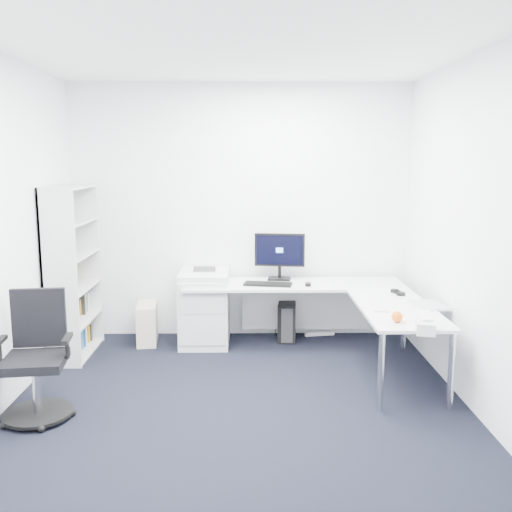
{
  "coord_description": "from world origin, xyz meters",
  "views": [
    {
      "loc": [
        0.09,
        -4.0,
        1.91
      ],
      "look_at": [
        0.15,
        1.05,
        1.05
      ],
      "focal_mm": 40.0,
      "sensor_mm": 36.0,
      "label": 1
    }
  ],
  "objects_px": {
    "bookshelf": "(73,272)",
    "laptop": "(429,292)",
    "l_desk": "(296,322)",
    "task_chair": "(34,358)",
    "monitor": "(280,256)"
  },
  "relations": [
    {
      "from": "bookshelf",
      "to": "laptop",
      "type": "height_order",
      "value": "bookshelf"
    },
    {
      "from": "bookshelf",
      "to": "l_desk",
      "type": "bearing_deg",
      "value": -1.32
    },
    {
      "from": "task_chair",
      "to": "laptop",
      "type": "bearing_deg",
      "value": 6.72
    },
    {
      "from": "l_desk",
      "to": "task_chair",
      "type": "distance_m",
      "value": 2.47
    },
    {
      "from": "l_desk",
      "to": "monitor",
      "type": "distance_m",
      "value": 0.77
    },
    {
      "from": "l_desk",
      "to": "bookshelf",
      "type": "bearing_deg",
      "value": 178.68
    },
    {
      "from": "bookshelf",
      "to": "monitor",
      "type": "distance_m",
      "value": 2.08
    },
    {
      "from": "task_chair",
      "to": "laptop",
      "type": "relative_size",
      "value": 2.62
    },
    {
      "from": "bookshelf",
      "to": "monitor",
      "type": "relative_size",
      "value": 3.16
    },
    {
      "from": "monitor",
      "to": "laptop",
      "type": "distance_m",
      "value": 1.67
    },
    {
      "from": "bookshelf",
      "to": "task_chair",
      "type": "height_order",
      "value": "bookshelf"
    },
    {
      "from": "l_desk",
      "to": "laptop",
      "type": "distance_m",
      "value": 1.34
    },
    {
      "from": "l_desk",
      "to": "monitor",
      "type": "relative_size",
      "value": 4.25
    },
    {
      "from": "monitor",
      "to": "laptop",
      "type": "xyz_separation_m",
      "value": [
        1.23,
        -1.12,
        -0.13
      ]
    },
    {
      "from": "task_chair",
      "to": "laptop",
      "type": "xyz_separation_m",
      "value": [
        3.13,
        0.76,
        0.31
      ]
    }
  ]
}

